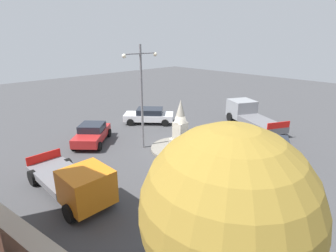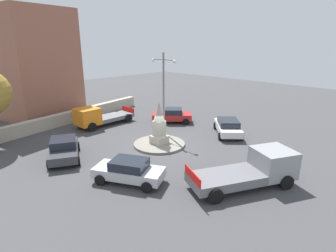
{
  "view_description": "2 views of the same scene",
  "coord_description": "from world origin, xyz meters",
  "views": [
    {
      "loc": [
        -12.52,
        -11.76,
        7.56
      ],
      "look_at": [
        -0.84,
        0.35,
        1.87
      ],
      "focal_mm": 28.09,
      "sensor_mm": 36.0,
      "label": 1
    },
    {
      "loc": [
        15.09,
        -14.14,
        8.02
      ],
      "look_at": [
        0.71,
        0.29,
        1.71
      ],
      "focal_mm": 29.25,
      "sensor_mm": 36.0,
      "label": 2
    }
  ],
  "objects": [
    {
      "name": "monument",
      "position": [
        0.0,
        0.0,
        1.74
      ],
      "size": [
        1.16,
        1.16,
        3.44
      ],
      "color": "#B2AA99",
      "rests_on": "traffic_island"
    },
    {
      "name": "truck_orange_parked_right",
      "position": [
        -8.04,
        -0.78,
        0.97
      ],
      "size": [
        2.4,
        5.98,
        1.99
      ],
      "color": "orange",
      "rests_on": "ground"
    },
    {
      "name": "car_red_parked_left",
      "position": [
        -3.83,
        5.45,
        0.74
      ],
      "size": [
        4.15,
        4.1,
        1.45
      ],
      "color": "#B22323",
      "rests_on": "ground"
    },
    {
      "name": "car_dark_grey_approaching",
      "position": [
        -2.88,
        -6.58,
        0.76
      ],
      "size": [
        4.52,
        3.54,
        1.48
      ],
      "color": "#38383D",
      "rests_on": "ground"
    },
    {
      "name": "car_silver_passing",
      "position": [
        3.14,
        -5.42,
        0.74
      ],
      "size": [
        4.43,
        3.44,
        1.42
      ],
      "color": "#B7BABF",
      "rests_on": "ground"
    },
    {
      "name": "streetlamp",
      "position": [
        -1.64,
        2.1,
        4.3
      ],
      "size": [
        2.82,
        0.28,
        7.16
      ],
      "color": "slate",
      "rests_on": "ground"
    },
    {
      "name": "traffic_island",
      "position": [
        0.0,
        0.0,
        0.09
      ],
      "size": [
        4.13,
        4.13,
        0.17
      ],
      "primitive_type": "cylinder",
      "color": "gray",
      "rests_on": "ground"
    },
    {
      "name": "stone_boundary_wall",
      "position": [
        -11.13,
        -2.18,
        0.59
      ],
      "size": [
        4.41,
        19.17,
        1.18
      ],
      "primitive_type": "cube",
      "rotation": [
        0.0,
        0.0,
        4.91
      ],
      "color": "#B2AA99",
      "rests_on": "ground"
    },
    {
      "name": "truck_grey_waiting",
      "position": [
        8.49,
        -0.5,
        0.97
      ],
      "size": [
        4.67,
        6.51,
        2.01
      ],
      "color": "gray",
      "rests_on": "ground"
    },
    {
      "name": "car_white_near_island",
      "position": [
        2.38,
        6.21,
        0.74
      ],
      "size": [
        4.39,
        4.51,
        1.39
      ],
      "color": "silver",
      "rests_on": "ground"
    },
    {
      "name": "tree_near_wall",
      "position": [
        -8.69,
        -9.46,
        4.33
      ],
      "size": [
        3.48,
        3.48,
        6.11
      ],
      "color": "brown",
      "rests_on": "ground"
    },
    {
      "name": "ground_plane",
      "position": [
        0.0,
        0.0,
        0.0
      ],
      "size": [
        80.0,
        80.0,
        0.0
      ],
      "primitive_type": "plane",
      "color": "#424244"
    }
  ]
}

